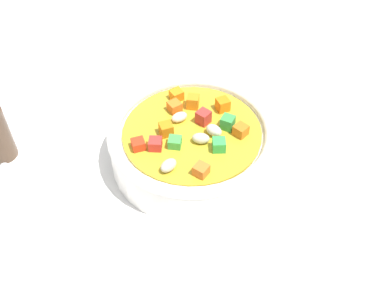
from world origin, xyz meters
TOP-DOWN VIEW (x-y plane):
  - ground_plane at (0.00, 0.00)cm, footprint 140.00×140.00cm
  - soup_bowl_main at (0.00, -0.00)cm, footprint 19.02×19.02cm
  - spoon at (-15.47, -5.48)cm, footprint 15.88×18.58cm

SIDE VIEW (x-z plane):
  - ground_plane at x=0.00cm, z-range -2.00..0.00cm
  - spoon at x=-15.47cm, z-range -0.05..0.81cm
  - soup_bowl_main at x=0.00cm, z-range -0.22..5.96cm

